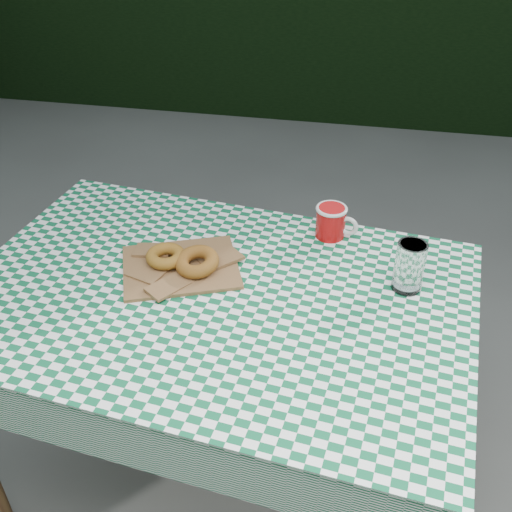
# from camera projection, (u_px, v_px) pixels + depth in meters

# --- Properties ---
(ground) EXTENTS (60.00, 60.00, 0.00)m
(ground) POSITION_uv_depth(u_px,v_px,m) (256.00, 465.00, 1.96)
(ground) COLOR #4F4E4A
(ground) RESTS_ON ground
(table) EXTENTS (1.32, 0.96, 0.75)m
(table) POSITION_uv_depth(u_px,v_px,m) (219.00, 398.00, 1.70)
(table) COLOR #52311C
(table) RESTS_ON ground
(tablecloth) EXTENTS (1.34, 0.98, 0.01)m
(tablecloth) POSITION_uv_depth(u_px,v_px,m) (214.00, 294.00, 1.48)
(tablecloth) COLOR #0D5633
(tablecloth) RESTS_ON table
(paper_bag) EXTENTS (0.36, 0.33, 0.02)m
(paper_bag) POSITION_uv_depth(u_px,v_px,m) (181.00, 266.00, 1.56)
(paper_bag) COLOR olive
(paper_bag) RESTS_ON tablecloth
(bagel_front) EXTENTS (0.12, 0.12, 0.03)m
(bagel_front) POSITION_uv_depth(u_px,v_px,m) (166.00, 256.00, 1.55)
(bagel_front) COLOR #89601C
(bagel_front) RESTS_ON paper_bag
(bagel_back) EXTENTS (0.15, 0.15, 0.04)m
(bagel_back) POSITION_uv_depth(u_px,v_px,m) (197.00, 262.00, 1.53)
(bagel_back) COLOR brown
(bagel_back) RESTS_ON paper_bag
(coffee_mug) EXTENTS (0.20, 0.20, 0.09)m
(coffee_mug) POSITION_uv_depth(u_px,v_px,m) (331.00, 222.00, 1.66)
(coffee_mug) COLOR #AA0B0B
(coffee_mug) RESTS_ON tablecloth
(drinking_glass) EXTENTS (0.09, 0.09, 0.13)m
(drinking_glass) POSITION_uv_depth(u_px,v_px,m) (409.00, 267.00, 1.46)
(drinking_glass) COLOR white
(drinking_glass) RESTS_ON tablecloth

